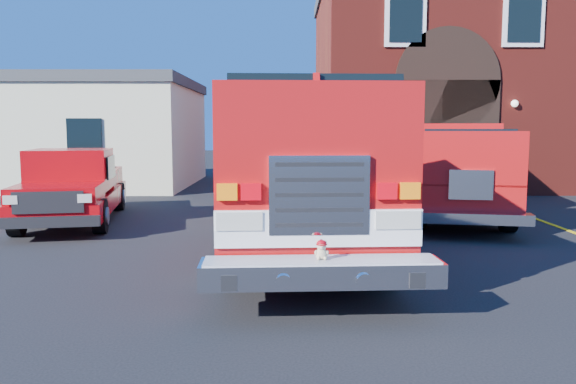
{
  "coord_description": "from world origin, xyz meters",
  "views": [
    {
      "loc": [
        -0.03,
        -10.49,
        2.36
      ],
      "look_at": [
        0.0,
        -1.2,
        1.3
      ],
      "focal_mm": 35.0,
      "sensor_mm": 36.0,
      "label": 1
    }
  ],
  "objects_px": {
    "fire_station": "(496,84)",
    "side_building": "(71,132)",
    "fire_engine": "(295,164)",
    "pickup_truck": "(74,187)",
    "secondary_truck": "(452,165)"
  },
  "relations": [
    {
      "from": "fire_station",
      "to": "side_building",
      "type": "relative_size",
      "value": 1.49
    },
    {
      "from": "fire_engine",
      "to": "fire_station",
      "type": "bearing_deg",
      "value": 55.28
    },
    {
      "from": "fire_station",
      "to": "side_building",
      "type": "distance_m",
      "value": 18.13
    },
    {
      "from": "fire_engine",
      "to": "pickup_truck",
      "type": "height_order",
      "value": "fire_engine"
    },
    {
      "from": "pickup_truck",
      "to": "secondary_truck",
      "type": "height_order",
      "value": "secondary_truck"
    },
    {
      "from": "fire_station",
      "to": "fire_engine",
      "type": "height_order",
      "value": "fire_station"
    },
    {
      "from": "fire_engine",
      "to": "secondary_truck",
      "type": "distance_m",
      "value": 5.72
    },
    {
      "from": "fire_engine",
      "to": "pickup_truck",
      "type": "relative_size",
      "value": 1.73
    },
    {
      "from": "fire_station",
      "to": "pickup_truck",
      "type": "bearing_deg",
      "value": -144.15
    },
    {
      "from": "fire_station",
      "to": "secondary_truck",
      "type": "bearing_deg",
      "value": -116.13
    },
    {
      "from": "secondary_truck",
      "to": "fire_engine",
      "type": "bearing_deg",
      "value": -140.1
    },
    {
      "from": "pickup_truck",
      "to": "side_building",
      "type": "bearing_deg",
      "value": 110.95
    },
    {
      "from": "side_building",
      "to": "pickup_truck",
      "type": "xyz_separation_m",
      "value": [
        3.6,
        -9.41,
        -1.33
      ]
    },
    {
      "from": "fire_station",
      "to": "fire_engine",
      "type": "bearing_deg",
      "value": -124.72
    },
    {
      "from": "fire_station",
      "to": "secondary_truck",
      "type": "height_order",
      "value": "fire_station"
    }
  ]
}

